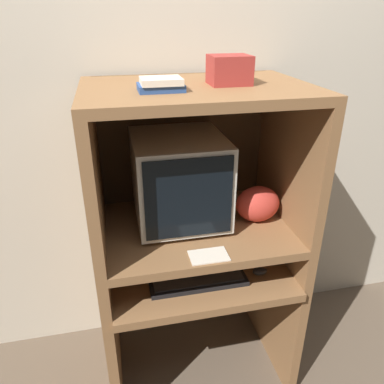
{
  "coord_description": "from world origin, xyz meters",
  "views": [
    {
      "loc": [
        -0.32,
        -1.06,
        1.65
      ],
      "look_at": [
        -0.02,
        0.3,
        0.97
      ],
      "focal_mm": 35.0,
      "sensor_mm": 36.0,
      "label": 1
    }
  ],
  "objects_px": {
    "keyboard": "(197,279)",
    "crt_monitor": "(179,179)",
    "storage_box": "(229,70)",
    "mouse": "(260,271)",
    "snack_bag": "(258,204)",
    "book_stack": "(161,84)"
  },
  "relations": [
    {
      "from": "mouse",
      "to": "storage_box",
      "type": "distance_m",
      "value": 0.84
    },
    {
      "from": "mouse",
      "to": "book_stack",
      "type": "relative_size",
      "value": 0.42
    },
    {
      "from": "crt_monitor",
      "to": "keyboard",
      "type": "xyz_separation_m",
      "value": [
        0.03,
        -0.2,
        -0.37
      ]
    },
    {
      "from": "mouse",
      "to": "book_stack",
      "type": "bearing_deg",
      "value": 170.69
    },
    {
      "from": "mouse",
      "to": "snack_bag",
      "type": "height_order",
      "value": "snack_bag"
    },
    {
      "from": "crt_monitor",
      "to": "storage_box",
      "type": "distance_m",
      "value": 0.48
    },
    {
      "from": "crt_monitor",
      "to": "mouse",
      "type": "relative_size",
      "value": 6.41
    },
    {
      "from": "keyboard",
      "to": "storage_box",
      "type": "relative_size",
      "value": 2.79
    },
    {
      "from": "crt_monitor",
      "to": "book_stack",
      "type": "relative_size",
      "value": 2.67
    },
    {
      "from": "storage_box",
      "to": "keyboard",
      "type": "bearing_deg",
      "value": -138.34
    },
    {
      "from": "mouse",
      "to": "storage_box",
      "type": "bearing_deg",
      "value": 133.54
    },
    {
      "from": "keyboard",
      "to": "book_stack",
      "type": "bearing_deg",
      "value": 155.51
    },
    {
      "from": "book_stack",
      "to": "crt_monitor",
      "type": "bearing_deg",
      "value": 60.39
    },
    {
      "from": "keyboard",
      "to": "book_stack",
      "type": "distance_m",
      "value": 0.8
    },
    {
      "from": "snack_bag",
      "to": "book_stack",
      "type": "height_order",
      "value": "book_stack"
    },
    {
      "from": "keyboard",
      "to": "snack_bag",
      "type": "bearing_deg",
      "value": 22.62
    },
    {
      "from": "mouse",
      "to": "storage_box",
      "type": "xyz_separation_m",
      "value": [
        -0.13,
        0.14,
        0.82
      ]
    },
    {
      "from": "keyboard",
      "to": "crt_monitor",
      "type": "bearing_deg",
      "value": 99.77
    },
    {
      "from": "keyboard",
      "to": "book_stack",
      "type": "height_order",
      "value": "book_stack"
    },
    {
      "from": "crt_monitor",
      "to": "storage_box",
      "type": "height_order",
      "value": "storage_box"
    },
    {
      "from": "mouse",
      "to": "snack_bag",
      "type": "xyz_separation_m",
      "value": [
        0.02,
        0.13,
        0.26
      ]
    },
    {
      "from": "mouse",
      "to": "snack_bag",
      "type": "distance_m",
      "value": 0.29
    }
  ]
}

